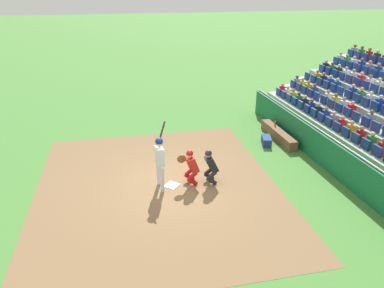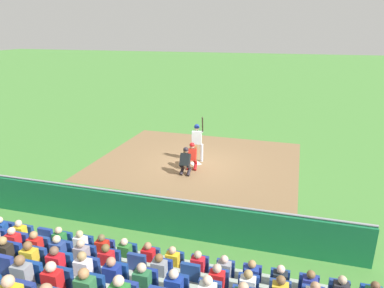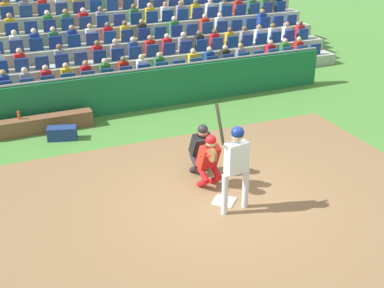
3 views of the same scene
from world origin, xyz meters
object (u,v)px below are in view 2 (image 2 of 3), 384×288
object	(u,v)px
batter_at_plate	(197,138)
dugout_bench	(240,229)
equipment_duffel_bag	(230,216)
home_plate_umpire	(185,160)
water_bottle_on_bench	(258,223)
catcher_crouching	(192,155)
home_plate_marker	(195,164)

from	to	relation	value
batter_at_plate	dugout_bench	bearing A→B (deg)	-63.02
equipment_duffel_bag	home_plate_umpire	bearing A→B (deg)	144.79
equipment_duffel_bag	water_bottle_on_bench	bearing A→B (deg)	-23.83
water_bottle_on_bench	equipment_duffel_bag	bearing A→B (deg)	139.44
catcher_crouching	dugout_bench	size ratio (longest dim) A/B	0.46
home_plate_marker	batter_at_plate	bearing A→B (deg)	95.06
batter_at_plate	catcher_crouching	world-z (taller)	batter_at_plate
dugout_bench	equipment_duffel_bag	xyz separation A→B (m)	(-0.43, 0.76, -0.04)
batter_at_plate	catcher_crouching	size ratio (longest dim) A/B	1.77
batter_at_plate	equipment_duffel_bag	world-z (taller)	batter_at_plate
batter_at_plate	dugout_bench	world-z (taller)	batter_at_plate
equipment_duffel_bag	home_plate_marker	bearing A→B (deg)	134.87
home_plate_marker	equipment_duffel_bag	xyz separation A→B (m)	(2.48, -4.64, 0.16)
equipment_duffel_bag	batter_at_plate	bearing A→B (deg)	133.33
catcher_crouching	dugout_bench	xyz separation A→B (m)	(2.88, -4.72, -0.50)
catcher_crouching	home_plate_umpire	distance (m)	0.68
home_plate_umpire	water_bottle_on_bench	world-z (taller)	home_plate_umpire
batter_at_plate	water_bottle_on_bench	distance (m)	6.84
batter_at_plate	dugout_bench	xyz separation A→B (m)	(2.94, -5.78, -0.95)
catcher_crouching	dugout_bench	distance (m)	5.55
catcher_crouching	home_plate_umpire	world-z (taller)	catcher_crouching
batter_at_plate	catcher_crouching	xyz separation A→B (m)	(0.06, -1.06, -0.45)
home_plate_marker	home_plate_umpire	bearing A→B (deg)	-93.93
home_plate_umpire	batter_at_plate	bearing A→B (deg)	88.05
home_plate_marker	batter_at_plate	distance (m)	1.22
batter_at_plate	home_plate_umpire	bearing A→B (deg)	-91.95
batter_at_plate	home_plate_umpire	size ratio (longest dim) A/B	1.80
home_plate_marker	dugout_bench	xyz separation A→B (m)	(2.91, -5.40, 0.20)
dugout_bench	water_bottle_on_bench	bearing A→B (deg)	-7.34
water_bottle_on_bench	dugout_bench	bearing A→B (deg)	172.66
home_plate_umpire	water_bottle_on_bench	bearing A→B (deg)	-49.29
batter_at_plate	equipment_duffel_bag	size ratio (longest dim) A/B	3.03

